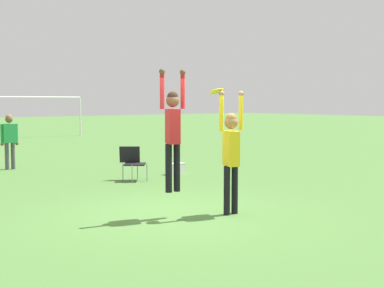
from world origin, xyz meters
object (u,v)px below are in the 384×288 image
(person_spectator_far, at_px, (9,136))
(cooler_box, at_px, (176,169))
(person_jumping, at_px, (173,127))
(person_defending, at_px, (231,148))
(frisbee, at_px, (217,91))
(camping_chair_1, at_px, (133,160))

(person_spectator_far, distance_m, cooler_box, 5.32)
(person_jumping, distance_m, cooler_box, 5.86)
(person_defending, bearing_deg, frisbee, -86.60)
(camping_chair_1, xyz_separation_m, person_spectator_far, (-1.74, 4.27, 0.49))
(frisbee, xyz_separation_m, camping_chair_1, (1.13, 4.65, -1.74))
(person_defending, xyz_separation_m, cooler_box, (2.44, 4.96, -1.06))
(person_defending, distance_m, frisbee, 1.08)
(person_jumping, bearing_deg, cooler_box, -13.20)
(frisbee, bearing_deg, person_jumping, 154.63)
(frisbee, distance_m, camping_chair_1, 5.09)
(person_jumping, xyz_separation_m, cooler_box, (3.44, 4.51, -1.47))
(person_jumping, height_order, cooler_box, person_jumping)
(person_jumping, height_order, person_defending, person_jumping)
(person_spectator_far, bearing_deg, camping_chair_1, -70.33)
(camping_chair_1, xyz_separation_m, cooler_box, (1.58, 0.20, -0.37))
(camping_chair_1, bearing_deg, cooler_box, -134.77)
(camping_chair_1, bearing_deg, person_spectator_far, -29.86)
(camping_chair_1, bearing_deg, person_jumping, 104.67)
(frisbee, height_order, person_spectator_far, frisbee)
(person_jumping, xyz_separation_m, person_spectator_far, (0.12, 8.58, -0.62))
(person_defending, height_order, cooler_box, person_defending)
(person_defending, xyz_separation_m, person_spectator_far, (-0.88, 9.03, -0.21))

